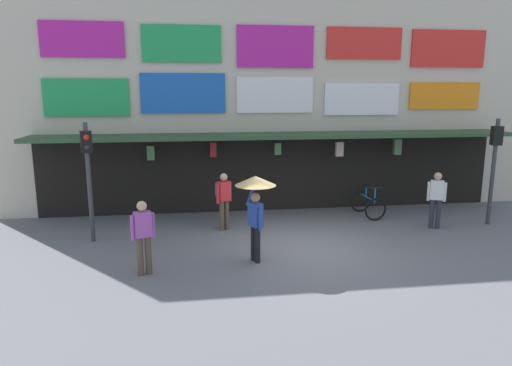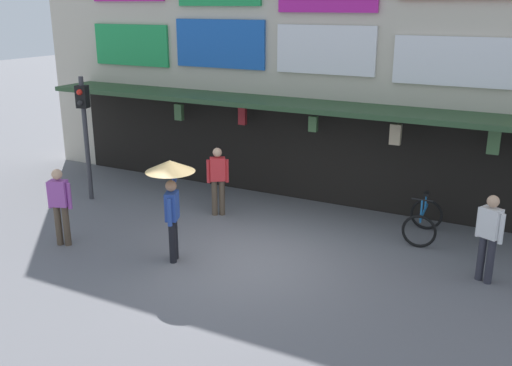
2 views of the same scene
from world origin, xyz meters
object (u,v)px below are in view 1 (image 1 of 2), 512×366
object	(u,v)px
bicycle_parked	(368,204)
pedestrian_in_green	(436,197)
pedestrian_with_umbrella	(255,194)
pedestrian_in_purple	(143,234)
traffic_light_near	(88,163)
traffic_light_far	(495,154)
pedestrian_in_blue	(223,197)

from	to	relation	value
bicycle_parked	pedestrian_in_green	distance (m)	2.20
pedestrian_with_umbrella	pedestrian_in_purple	distance (m)	2.67
pedestrian_with_umbrella	pedestrian_in_purple	size ratio (longest dim) A/B	1.24
traffic_light_near	pedestrian_in_green	world-z (taller)	traffic_light_near
pedestrian_in_green	pedestrian_with_umbrella	world-z (taller)	pedestrian_with_umbrella
bicycle_parked	pedestrian_in_green	xyz separation A→B (m)	(1.46, -1.55, 0.55)
traffic_light_far	pedestrian_in_blue	bearing A→B (deg)	176.18
bicycle_parked	pedestrian_with_umbrella	world-z (taller)	pedestrian_with_umbrella
traffic_light_near	bicycle_parked	xyz separation A→B (m)	(8.30, 1.37, -1.75)
pedestrian_in_green	traffic_light_near	bearing A→B (deg)	178.93
traffic_light_far	pedestrian_in_purple	world-z (taller)	traffic_light_far
pedestrian_in_purple	pedestrian_with_umbrella	bearing A→B (deg)	10.04
pedestrian_with_umbrella	pedestrian_in_purple	world-z (taller)	pedestrian_with_umbrella
pedestrian_with_umbrella	pedestrian_in_purple	xyz separation A→B (m)	(-2.54, -0.45, -0.69)
traffic_light_far	pedestrian_with_umbrella	xyz separation A→B (m)	(-7.46, -2.12, -0.50)
bicycle_parked	pedestrian_in_purple	bearing A→B (deg)	-149.66
traffic_light_near	pedestrian_in_purple	world-z (taller)	traffic_light_near
pedestrian_in_blue	traffic_light_near	bearing A→B (deg)	-171.20
traffic_light_far	pedestrian_in_blue	xyz separation A→B (m)	(-8.03, 0.54, -1.16)
traffic_light_near	pedestrian_in_blue	size ratio (longest dim) A/B	1.90
pedestrian_in_green	pedestrian_with_umbrella	distance (m)	5.97
pedestrian_in_green	pedestrian_in_purple	world-z (taller)	same
bicycle_parked	pedestrian_in_purple	size ratio (longest dim) A/B	0.72
pedestrian_with_umbrella	pedestrian_in_purple	bearing A→B (deg)	-169.96
traffic_light_near	bicycle_parked	size ratio (longest dim) A/B	2.66
pedestrian_in_green	pedestrian_in_blue	bearing A→B (deg)	173.19
pedestrian_in_purple	pedestrian_in_blue	world-z (taller)	same
traffic_light_near	pedestrian_with_umbrella	world-z (taller)	traffic_light_near
traffic_light_far	pedestrian_in_blue	size ratio (longest dim) A/B	1.90
bicycle_parked	pedestrian_in_purple	xyz separation A→B (m)	(-6.69, -3.92, 0.55)
bicycle_parked	pedestrian_in_green	size ratio (longest dim) A/B	0.72
pedestrian_in_purple	traffic_light_near	bearing A→B (deg)	122.33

